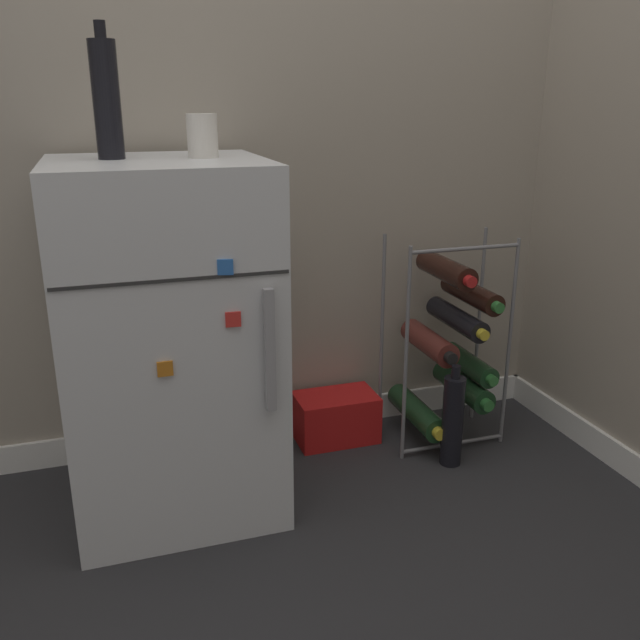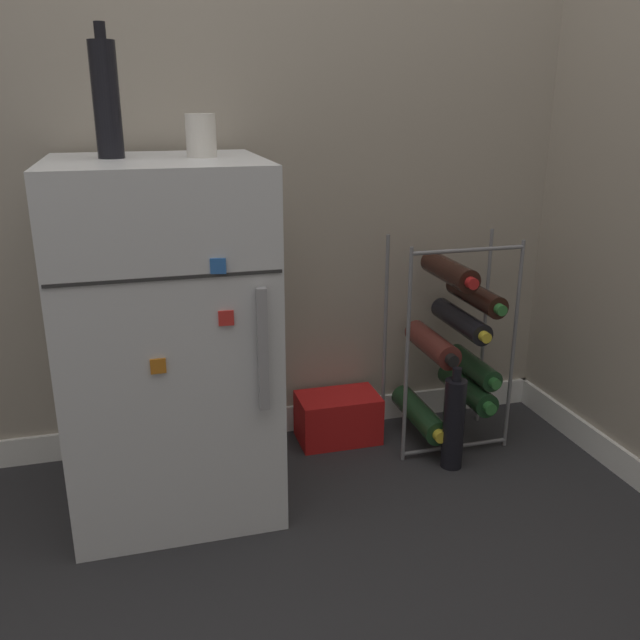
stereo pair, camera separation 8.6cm
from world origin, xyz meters
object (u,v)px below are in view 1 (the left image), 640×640
(soda_box, at_px, (336,417))
(fridge_top_bottle, at_px, (106,99))
(wine_rack, at_px, (449,346))
(loose_bottle_floor, at_px, (453,420))
(mini_fridge, at_px, (169,341))
(fridge_top_cup, at_px, (202,136))

(soda_box, bearing_deg, fridge_top_bottle, -166.90)
(wine_rack, bearing_deg, loose_bottle_floor, -111.24)
(wine_rack, height_order, loose_bottle_floor, wine_rack)
(mini_fridge, height_order, fridge_top_cup, fridge_top_cup)
(fridge_top_cup, relative_size, loose_bottle_floor, 0.32)
(mini_fridge, distance_m, fridge_top_bottle, 0.63)
(wine_rack, distance_m, fridge_top_bottle, 1.26)
(mini_fridge, height_order, fridge_top_bottle, fridge_top_bottle)
(soda_box, bearing_deg, fridge_top_cup, -157.52)
(soda_box, bearing_deg, loose_bottle_floor, -42.05)
(fridge_top_bottle, bearing_deg, wine_rack, 3.08)
(fridge_top_bottle, bearing_deg, fridge_top_cup, -6.41)
(wine_rack, relative_size, fridge_top_bottle, 2.19)
(mini_fridge, height_order, wine_rack, mini_fridge)
(wine_rack, distance_m, loose_bottle_floor, 0.25)
(fridge_top_bottle, distance_m, loose_bottle_floor, 1.33)
(loose_bottle_floor, bearing_deg, fridge_top_cup, 173.00)
(wine_rack, relative_size, soda_box, 2.58)
(fridge_top_bottle, xyz_separation_m, loose_bottle_floor, (0.93, -0.11, -0.95))
(mini_fridge, relative_size, fridge_top_cup, 8.94)
(soda_box, relative_size, fridge_top_bottle, 0.85)
(mini_fridge, bearing_deg, loose_bottle_floor, -5.17)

